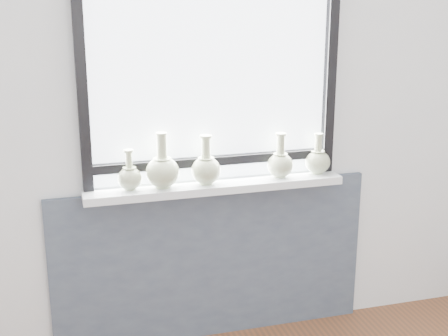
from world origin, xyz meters
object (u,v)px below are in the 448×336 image
object	(u,v)px
vase_c	(206,168)
vase_e	(318,160)
vase_b	(162,170)
windowsill	(215,186)
vase_a	(130,177)
vase_d	(280,163)

from	to	relation	value
vase_c	vase_e	xyz separation A→B (m)	(0.61, 0.02, -0.01)
vase_b	vase_e	bearing A→B (deg)	0.98
windowsill	vase_a	distance (m)	0.44
windowsill	vase_d	xyz separation A→B (m)	(0.35, -0.00, 0.09)
vase_b	vase_d	xyz separation A→B (m)	(0.62, 0.00, -0.01)
windowsill	vase_d	distance (m)	0.36
vase_a	vase_e	distance (m)	0.99
windowsill	vase_e	size ratio (longest dim) A/B	6.14
vase_d	vase_e	xyz separation A→B (m)	(0.21, 0.01, -0.00)
vase_e	vase_c	bearing A→B (deg)	-178.38
windowsill	vase_b	xyz separation A→B (m)	(-0.27, -0.00, 0.11)
windowsill	vase_b	bearing A→B (deg)	-178.96
windowsill	vase_e	bearing A→B (deg)	0.96
windowsill	vase_b	size ratio (longest dim) A/B	4.81
vase_a	vase_e	size ratio (longest dim) A/B	0.93
windowsill	vase_a	bearing A→B (deg)	179.56
vase_d	windowsill	bearing A→B (deg)	179.95
vase_b	vase_a	bearing A→B (deg)	177.09
windowsill	vase_d	size ratio (longest dim) A/B	5.67
vase_a	vase_c	xyz separation A→B (m)	(0.38, -0.01, 0.02)
vase_a	windowsill	bearing A→B (deg)	-0.44
windowsill	vase_d	world-z (taller)	vase_d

